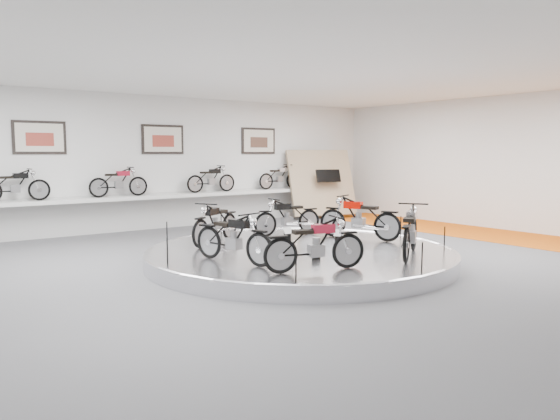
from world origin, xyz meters
TOP-DOWN VIEW (x-y plane):
  - floor at (0.00, 0.00)m, footprint 16.00×16.00m
  - ceiling at (0.00, 0.00)m, footprint 16.00×16.00m
  - wall_back at (0.00, 7.00)m, footprint 16.00×0.00m
  - wall_right at (8.00, 0.00)m, footprint 0.00×14.00m
  - orange_carpet_strip at (6.80, 0.00)m, footprint 2.40×12.60m
  - dado_band at (0.00, 6.98)m, footprint 15.68×0.04m
  - display_platform at (0.00, 0.30)m, footprint 6.40×6.40m
  - platform_rim at (0.00, 0.30)m, footprint 6.40×6.40m
  - shelf at (0.00, 6.70)m, footprint 11.00×0.55m
  - poster_left at (-3.50, 6.96)m, footprint 1.35×0.06m
  - poster_center at (0.00, 6.96)m, footprint 1.35×0.06m
  - poster_right at (3.50, 6.96)m, footprint 1.35×0.06m
  - display_panel at (5.60, 6.10)m, footprint 2.56×1.52m
  - shelf_bike_a at (-4.20, 6.70)m, footprint 1.22×0.43m
  - shelf_bike_b at (-1.50, 6.70)m, footprint 1.22×0.43m
  - shelf_bike_c at (1.50, 6.70)m, footprint 1.22×0.43m
  - shelf_bike_d at (4.20, 6.70)m, footprint 1.22×0.43m
  - bike_a at (1.89, 0.48)m, footprint 1.18×1.83m
  - bike_b at (0.93, 1.96)m, footprint 1.60×0.72m
  - bike_c at (-1.09, 1.93)m, footprint 1.65×1.27m
  - bike_d at (-1.88, -0.10)m, footprint 0.94×1.68m
  - bike_e at (-1.14, -1.53)m, footprint 1.66×0.96m
  - bike_f at (1.18, -1.62)m, footprint 1.75×1.46m

SIDE VIEW (x-z plane):
  - floor at x=0.00m, z-range 0.00..0.00m
  - orange_carpet_strip at x=6.80m, z-range 0.00..0.01m
  - display_platform at x=0.00m, z-range 0.00..0.30m
  - platform_rim at x=0.00m, z-range 0.22..0.32m
  - dado_band at x=0.00m, z-range 0.00..1.10m
  - bike_b at x=0.93m, z-range 0.30..1.21m
  - bike_e at x=-1.14m, z-range 0.30..1.23m
  - bike_c at x=-1.09m, z-range 0.30..1.23m
  - bike_d at x=-1.88m, z-range 0.30..1.24m
  - bike_f at x=1.18m, z-range 0.30..1.31m
  - bike_a at x=1.89m, z-range 0.30..1.31m
  - shelf at x=0.00m, z-range 0.95..1.05m
  - display_panel at x=5.60m, z-range 0.10..2.40m
  - shelf_bike_a at x=-4.20m, z-range 1.05..1.78m
  - shelf_bike_b at x=-1.50m, z-range 1.05..1.78m
  - shelf_bike_c at x=1.50m, z-range 1.05..1.78m
  - shelf_bike_d at x=4.20m, z-range 1.05..1.78m
  - wall_back at x=0.00m, z-range -6.00..10.00m
  - wall_right at x=8.00m, z-range -5.00..9.00m
  - poster_left at x=-3.50m, z-range 2.26..3.14m
  - poster_center at x=0.00m, z-range 2.26..3.14m
  - poster_right at x=3.50m, z-range 2.26..3.14m
  - ceiling at x=0.00m, z-range 4.00..4.00m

